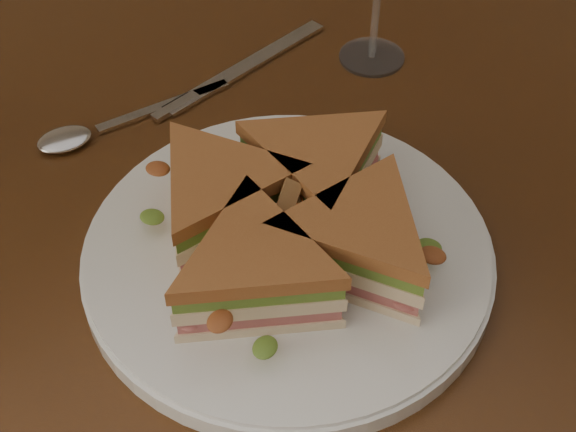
{
  "coord_description": "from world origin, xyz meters",
  "views": [
    {
      "loc": [
        -0.16,
        -0.44,
        1.21
      ],
      "look_at": [
        0.01,
        -0.09,
        0.8
      ],
      "focal_mm": 50.0,
      "sensor_mm": 36.0,
      "label": 1
    }
  ],
  "objects_px": {
    "table": "(231,271)",
    "spoon": "(90,132)",
    "sandwich_wedges": "(288,221)",
    "knife": "(236,73)",
    "plate": "(288,254)"
  },
  "relations": [
    {
      "from": "plate",
      "to": "spoon",
      "type": "bearing_deg",
      "value": 113.71
    },
    {
      "from": "plate",
      "to": "sandwich_wedges",
      "type": "relative_size",
      "value": 1.14
    },
    {
      "from": "sandwich_wedges",
      "to": "knife",
      "type": "bearing_deg",
      "value": 75.53
    },
    {
      "from": "table",
      "to": "spoon",
      "type": "bearing_deg",
      "value": 122.52
    },
    {
      "from": "table",
      "to": "knife",
      "type": "height_order",
      "value": "knife"
    },
    {
      "from": "plate",
      "to": "knife",
      "type": "height_order",
      "value": "plate"
    },
    {
      "from": "sandwich_wedges",
      "to": "knife",
      "type": "xyz_separation_m",
      "value": [
        0.06,
        0.23,
        -0.04
      ]
    },
    {
      "from": "sandwich_wedges",
      "to": "spoon",
      "type": "height_order",
      "value": "sandwich_wedges"
    },
    {
      "from": "table",
      "to": "plate",
      "type": "height_order",
      "value": "plate"
    },
    {
      "from": "spoon",
      "to": "table",
      "type": "bearing_deg",
      "value": -62.5
    },
    {
      "from": "sandwich_wedges",
      "to": "knife",
      "type": "height_order",
      "value": "sandwich_wedges"
    },
    {
      "from": "spoon",
      "to": "sandwich_wedges",
      "type": "bearing_deg",
      "value": -71.32
    },
    {
      "from": "table",
      "to": "spoon",
      "type": "relative_size",
      "value": 6.53
    },
    {
      "from": "table",
      "to": "plate",
      "type": "distance_m",
      "value": 0.14
    },
    {
      "from": "plate",
      "to": "sandwich_wedges",
      "type": "xyz_separation_m",
      "value": [
        0.0,
        0.0,
        0.04
      ]
    }
  ]
}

